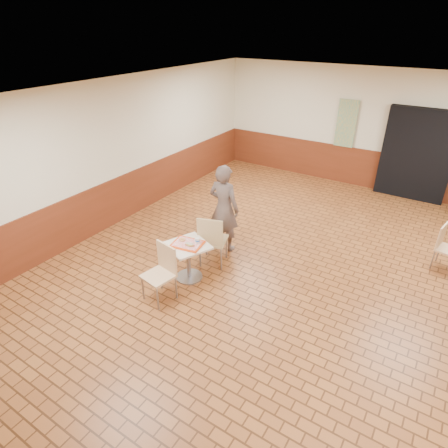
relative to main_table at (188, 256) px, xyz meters
The scene contains 13 objects.
room_shell 1.92m from the main_table, 29.45° to the left, with size 8.01×10.01×3.01m.
wainscot_band 1.61m from the main_table, 29.45° to the left, with size 8.00×10.00×1.00m.
corridor_doorway 6.27m from the main_table, 65.38° to the left, with size 1.60×0.22×2.20m, color black.
promo_poster 5.90m from the main_table, 82.07° to the left, with size 0.50×0.03×1.20m, color gray.
main_table is the anchor object (origin of this frame).
chair_main_front 0.63m from the main_table, 93.37° to the right, with size 0.50×0.50×0.94m.
chair_main_back 0.57m from the main_table, 77.69° to the left, with size 0.58×0.58×0.99m.
customer 1.23m from the main_table, 91.07° to the left, with size 0.62×0.41×1.71m, color brown.
serving_tray 0.23m from the main_table, 45.00° to the left, with size 0.49×0.38×0.03m.
ring_donut 0.29m from the main_table, behind, with size 0.11×0.11×0.03m, color #D08C4C.
long_john_donut 0.29m from the main_table, 31.74° to the right, with size 0.16×0.10×0.05m.
paper_cup 0.34m from the main_table, 33.59° to the left, with size 0.08×0.08×0.10m.
chair_second_left 4.53m from the main_table, 36.62° to the left, with size 0.45×0.45×0.83m.
Camera 1 is at (1.96, -4.92, 3.96)m, focal length 30.00 mm.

